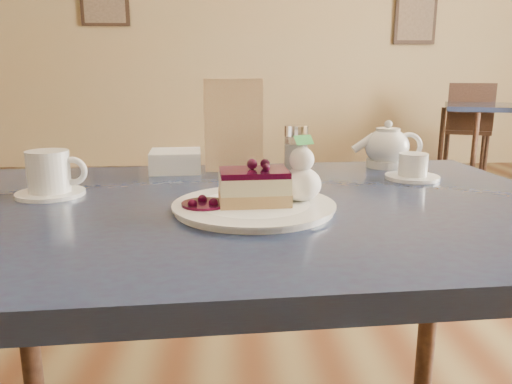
{
  "coord_description": "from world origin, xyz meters",
  "views": [
    {
      "loc": [
        -0.21,
        -0.59,
        1.02
      ],
      "look_at": [
        -0.17,
        0.2,
        0.83
      ],
      "focal_mm": 35.0,
      "sensor_mm": 36.0,
      "label": 1
    }
  ],
  "objects_px": {
    "main_table": "(251,243)",
    "coffee_set": "(50,176)",
    "bg_table_far_right": "(499,182)",
    "dessert_plate": "(254,207)",
    "cheesecake_slice": "(254,187)",
    "tea_set": "(391,152)"
  },
  "relations": [
    {
      "from": "cheesecake_slice",
      "to": "dessert_plate",
      "type": "bearing_deg",
      "value": -67.19
    },
    {
      "from": "dessert_plate",
      "to": "coffee_set",
      "type": "distance_m",
      "value": 0.42
    },
    {
      "from": "coffee_set",
      "to": "bg_table_far_right",
      "type": "relative_size",
      "value": 0.08
    },
    {
      "from": "coffee_set",
      "to": "bg_table_far_right",
      "type": "distance_m",
      "value": 4.31
    },
    {
      "from": "dessert_plate",
      "to": "tea_set",
      "type": "relative_size",
      "value": 1.04
    },
    {
      "from": "coffee_set",
      "to": "bg_table_far_right",
      "type": "height_order",
      "value": "coffee_set"
    },
    {
      "from": "main_table",
      "to": "coffee_set",
      "type": "distance_m",
      "value": 0.42
    },
    {
      "from": "dessert_plate",
      "to": "main_table",
      "type": "bearing_deg",
      "value": 93.75
    },
    {
      "from": "cheesecake_slice",
      "to": "bg_table_far_right",
      "type": "relative_size",
      "value": 0.07
    },
    {
      "from": "bg_table_far_right",
      "to": "dessert_plate",
      "type": "bearing_deg",
      "value": -102.9
    },
    {
      "from": "coffee_set",
      "to": "dessert_plate",
      "type": "bearing_deg",
      "value": -18.17
    },
    {
      "from": "dessert_plate",
      "to": "bg_table_far_right",
      "type": "xyz_separation_m",
      "value": [
        2.35,
        3.36,
        -0.71
      ]
    },
    {
      "from": "coffee_set",
      "to": "cheesecake_slice",
      "type": "bearing_deg",
      "value": -18.17
    },
    {
      "from": "tea_set",
      "to": "bg_table_far_right",
      "type": "distance_m",
      "value": 3.66
    },
    {
      "from": "bg_table_far_right",
      "to": "coffee_set",
      "type": "bearing_deg",
      "value": -108.38
    },
    {
      "from": "cheesecake_slice",
      "to": "main_table",
      "type": "bearing_deg",
      "value": 90.0
    },
    {
      "from": "dessert_plate",
      "to": "bg_table_far_right",
      "type": "bearing_deg",
      "value": 55.01
    },
    {
      "from": "main_table",
      "to": "coffee_set",
      "type": "bearing_deg",
      "value": 164.86
    },
    {
      "from": "coffee_set",
      "to": "tea_set",
      "type": "bearing_deg",
      "value": 17.54
    },
    {
      "from": "coffee_set",
      "to": "bg_table_far_right",
      "type": "bearing_deg",
      "value": 49.53
    },
    {
      "from": "tea_set",
      "to": "bg_table_far_right",
      "type": "relative_size",
      "value": 0.15
    },
    {
      "from": "cheesecake_slice",
      "to": "bg_table_far_right",
      "type": "xyz_separation_m",
      "value": [
        2.35,
        3.36,
        -0.75
      ]
    }
  ]
}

